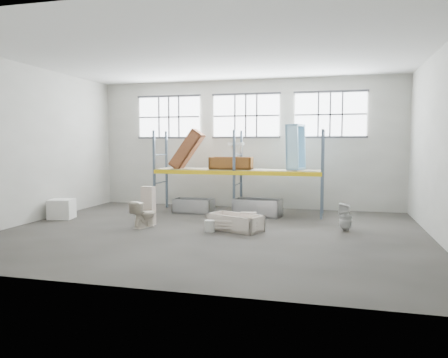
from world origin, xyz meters
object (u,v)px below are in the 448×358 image
(toilet_beige, at_px, (144,214))
(rust_tub_flat, at_px, (231,163))
(bathtub_beige, at_px, (235,222))
(blue_tub_upright, at_px, (296,147))
(steel_tub_left, at_px, (194,206))
(toilet_white, at_px, (345,217))
(carton_near, at_px, (62,209))
(cistern_tall, at_px, (148,206))
(bucket, at_px, (210,226))
(steel_tub_right, at_px, (257,207))

(toilet_beige, xyz_separation_m, rust_tub_flat, (1.93, 3.24, 1.42))
(bathtub_beige, distance_m, blue_tub_upright, 4.10)
(steel_tub_left, relative_size, blue_tub_upright, 0.89)
(steel_tub_left, distance_m, rust_tub_flat, 2.07)
(toilet_white, xyz_separation_m, rust_tub_flat, (-3.96, 2.29, 1.41))
(carton_near, bearing_deg, bathtub_beige, -4.31)
(bathtub_beige, distance_m, toilet_beige, 2.80)
(cistern_tall, relative_size, toilet_white, 1.49)
(bathtub_beige, distance_m, toilet_white, 3.19)
(carton_near, bearing_deg, bucket, -9.07)
(blue_tub_upright, relative_size, bucket, 4.74)
(bathtub_beige, relative_size, blue_tub_upright, 1.00)
(cistern_tall, distance_m, steel_tub_right, 3.90)
(toilet_white, relative_size, carton_near, 1.07)
(toilet_white, height_order, blue_tub_upright, blue_tub_upright)
(toilet_beige, xyz_separation_m, steel_tub_left, (0.61, 2.94, -0.15))
(cistern_tall, height_order, rust_tub_flat, rust_tub_flat)
(steel_tub_right, bearing_deg, bucket, -105.78)
(steel_tub_left, distance_m, carton_near, 4.53)
(toilet_beige, relative_size, blue_tub_upright, 0.51)
(bathtub_beige, bearing_deg, toilet_beige, -152.03)
(toilet_beige, bearing_deg, cistern_tall, -68.49)
(bathtub_beige, xyz_separation_m, steel_tub_right, (0.19, 2.60, 0.07))
(steel_tub_left, height_order, carton_near, carton_near)
(steel_tub_left, distance_m, steel_tub_right, 2.37)
(bathtub_beige, distance_m, bucket, 0.78)
(carton_near, bearing_deg, steel_tub_left, 29.56)
(bucket, xyz_separation_m, carton_near, (-5.46, 0.87, 0.16))
(bathtub_beige, relative_size, steel_tub_left, 1.12)
(bathtub_beige, bearing_deg, cistern_tall, -159.11)
(toilet_beige, distance_m, cistern_tall, 0.40)
(toilet_beige, relative_size, toilet_white, 1.00)
(toilet_beige, height_order, steel_tub_right, toilet_beige)
(bathtub_beige, xyz_separation_m, cistern_tall, (-2.79, 0.10, 0.37))
(cistern_tall, xyz_separation_m, blue_tub_upright, (4.22, 3.08, 1.79))
(toilet_beige, relative_size, steel_tub_right, 0.50)
(steel_tub_right, distance_m, bucket, 3.13)
(toilet_white, bearing_deg, steel_tub_left, -105.03)
(rust_tub_flat, bearing_deg, steel_tub_left, -167.28)
(blue_tub_upright, bearing_deg, steel_tub_left, -172.36)
(rust_tub_flat, height_order, bucket, rust_tub_flat)
(cistern_tall, relative_size, steel_tub_right, 0.74)
(rust_tub_flat, xyz_separation_m, bucket, (0.19, -3.41, -1.65))
(toilet_beige, bearing_deg, blue_tub_upright, -119.83)
(bathtub_beige, xyz_separation_m, bucket, (-0.66, -0.41, -0.07))
(blue_tub_upright, distance_m, bucket, 4.72)
(bathtub_beige, xyz_separation_m, toilet_white, (3.11, 0.71, 0.17))
(toilet_white, relative_size, steel_tub_left, 0.57)
(cistern_tall, relative_size, steel_tub_left, 0.85)
(cistern_tall, bearing_deg, steel_tub_right, 46.34)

